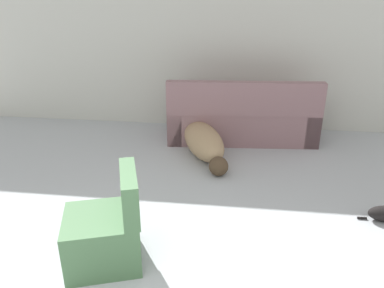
# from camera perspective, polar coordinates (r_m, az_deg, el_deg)

# --- Properties ---
(wall_back) EXTENTS (7.73, 0.06, 2.46)m
(wall_back) POSITION_cam_1_polar(r_m,az_deg,el_deg) (5.77, -0.34, 14.71)
(wall_back) COLOR beige
(wall_back) RESTS_ON ground_plane
(couch) EXTENTS (2.13, 0.94, 0.91)m
(couch) POSITION_cam_1_polar(r_m,az_deg,el_deg) (5.40, 7.56, 3.72)
(couch) COLOR gray
(couch) RESTS_ON ground_plane
(dog) EXTENTS (0.81, 1.47, 0.40)m
(dog) POSITION_cam_1_polar(r_m,az_deg,el_deg) (4.84, 1.86, 0.30)
(dog) COLOR #A38460
(dog) RESTS_ON ground_plane
(side_chair) EXTENTS (0.72, 0.69, 0.78)m
(side_chair) POSITION_cam_1_polar(r_m,az_deg,el_deg) (3.09, -12.88, -12.94)
(side_chair) COLOR #4C754C
(side_chair) RESTS_ON ground_plane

